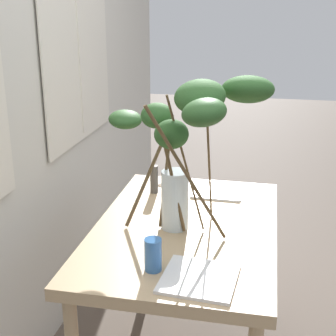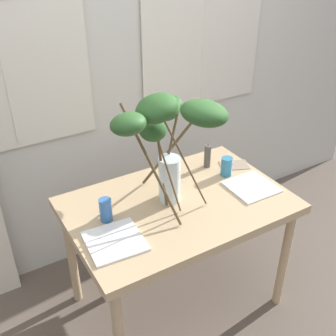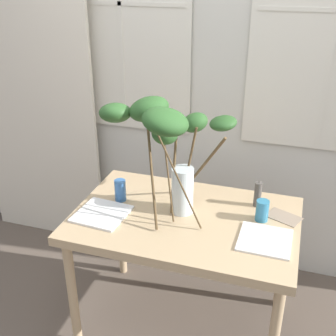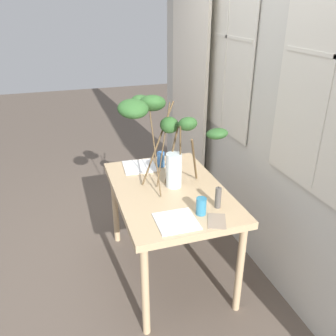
% 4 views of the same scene
% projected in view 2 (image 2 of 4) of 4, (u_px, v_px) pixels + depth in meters
% --- Properties ---
extents(ground, '(14.00, 14.00, 0.00)m').
position_uv_depth(ground, '(177.00, 299.00, 2.58)').
color(ground, brown).
extents(back_wall_with_windows, '(4.60, 0.14, 2.88)m').
position_uv_depth(back_wall_with_windows, '(110.00, 40.00, 2.40)').
color(back_wall_with_windows, beige).
rests_on(back_wall_with_windows, ground).
extents(dining_table, '(1.18, 0.78, 0.76)m').
position_uv_depth(dining_table, '(178.00, 213.00, 2.23)').
color(dining_table, tan).
rests_on(dining_table, ground).
extents(vase_with_branches, '(0.65, 0.75, 0.69)m').
position_uv_depth(vase_with_branches, '(168.00, 131.00, 1.90)').
color(vase_with_branches, silver).
rests_on(vase_with_branches, dining_table).
extents(drinking_glass_blue_left, '(0.06, 0.06, 0.12)m').
position_uv_depth(drinking_glass_blue_left, '(106.00, 210.00, 2.03)').
color(drinking_glass_blue_left, '#386BAD').
rests_on(drinking_glass_blue_left, dining_table).
extents(drinking_glass_blue_right, '(0.07, 0.07, 0.11)m').
position_uv_depth(drinking_glass_blue_right, '(227.00, 167.00, 2.40)').
color(drinking_glass_blue_right, teal).
rests_on(drinking_glass_blue_right, dining_table).
extents(plate_square_left, '(0.28, 0.28, 0.01)m').
position_uv_depth(plate_square_left, '(115.00, 241.00, 1.91)').
color(plate_square_left, white).
rests_on(plate_square_left, dining_table).
extents(plate_square_right, '(0.25, 0.25, 0.01)m').
position_uv_depth(plate_square_right, '(251.00, 187.00, 2.31)').
color(plate_square_right, white).
rests_on(plate_square_right, dining_table).
extents(napkin_folded, '(0.20, 0.17, 0.00)m').
position_uv_depth(napkin_folded, '(234.00, 165.00, 2.52)').
color(napkin_folded, gray).
rests_on(napkin_folded, dining_table).
extents(pillar_candle, '(0.04, 0.04, 0.16)m').
position_uv_depth(pillar_candle, '(207.00, 156.00, 2.47)').
color(pillar_candle, '#514C47').
rests_on(pillar_candle, dining_table).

